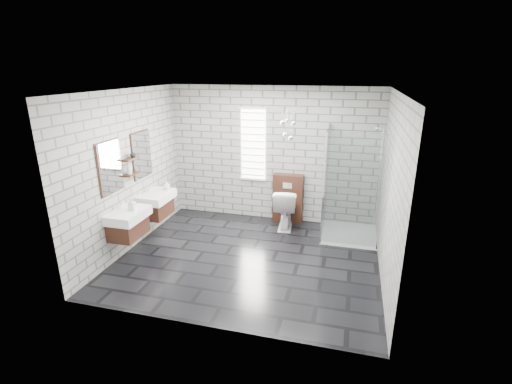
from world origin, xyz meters
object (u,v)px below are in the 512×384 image
at_px(toilet, 285,208).
at_px(vanity_right, 155,198).
at_px(vanity_left, 126,216).
at_px(cistern_panel, 288,198).
at_px(shower_enclosure, 345,213).

bearing_deg(toilet, vanity_right, 18.55).
height_order(vanity_left, vanity_right, same).
height_order(cistern_panel, toilet, cistern_panel).
bearing_deg(vanity_left, vanity_right, 90.00).
bearing_deg(cistern_panel, shower_enclosure, -24.20).
bearing_deg(cistern_panel, vanity_right, -150.26).
distance_m(vanity_left, shower_enclosure, 3.81).
distance_m(vanity_right, cistern_panel, 2.61).
bearing_deg(cistern_panel, vanity_left, -135.69).
bearing_deg(vanity_left, toilet, 40.52).
height_order(vanity_right, shower_enclosure, shower_enclosure).
distance_m(vanity_right, shower_enclosure, 3.50).
relative_size(vanity_left, cistern_panel, 1.57).
relative_size(vanity_left, vanity_right, 1.00).
xyz_separation_m(vanity_right, shower_enclosure, (3.41, 0.77, -0.25)).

